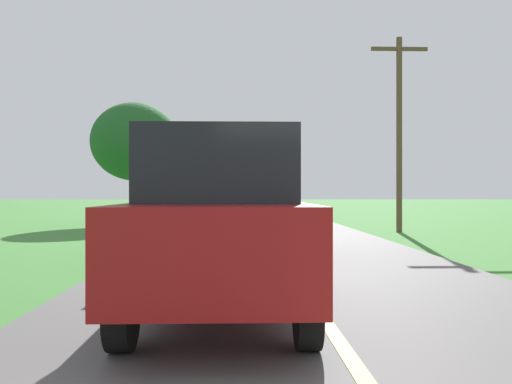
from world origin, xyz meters
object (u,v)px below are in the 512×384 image
object	(u,v)px
banana_truck_near	(235,189)
following_car	(220,223)
roadside_tree_near_left	(135,142)
utility_pole_roadside	(399,127)

from	to	relation	value
banana_truck_near	following_car	distance (m)	6.98
roadside_tree_near_left	following_car	distance (m)	18.33
banana_truck_near	utility_pole_roadside	distance (m)	8.40
roadside_tree_near_left	banana_truck_near	bearing A→B (deg)	-67.49
utility_pole_roadside	roadside_tree_near_left	world-z (taller)	utility_pole_roadside
utility_pole_roadside	roadside_tree_near_left	xyz separation A→B (m)	(-10.06, 4.85, -0.10)
banana_truck_near	utility_pole_roadside	xyz separation A→B (m)	(5.64, 5.82, 2.20)
banana_truck_near	utility_pole_roadside	world-z (taller)	utility_pole_roadside
following_car	utility_pole_roadside	bearing A→B (deg)	65.79
utility_pole_roadside	following_car	size ratio (longest dim) A/B	1.65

